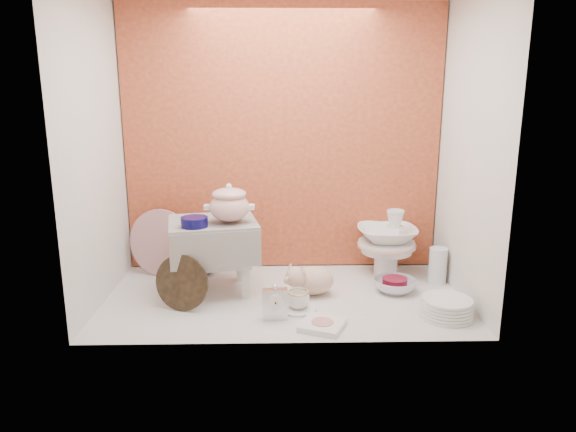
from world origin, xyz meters
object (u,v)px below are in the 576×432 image
Objects in this scene: step_stool at (214,256)px; mantel_clock at (275,302)px; floral_platter at (161,243)px; plush_pig at (313,280)px; blue_white_vase at (199,253)px; dinner_plate_stack at (447,307)px; soup_tureen at (229,203)px; gold_rim_teacup at (298,299)px; porcelain_tower at (387,242)px; crystal_bowl at (395,285)px.

mantel_clock is at bearing -59.04° from step_stool.
plush_pig is at bearing -20.94° from floral_platter.
blue_white_vase is 1.39m from dinner_plate_stack.
soup_tureen is at bearing 163.42° from dinner_plate_stack.
gold_rim_teacup is at bearing -32.93° from soup_tureen.
plush_pig is 0.54m from porcelain_tower.
floral_platter is 0.90m from plush_pig.
soup_tureen is 0.59m from floral_platter.
floral_platter reaches higher than blue_white_vase.
crystal_bowl is 0.58× the size of porcelain_tower.
floral_platter is at bearing 151.38° from plush_pig.
blue_white_vase is at bearing 143.36° from plush_pig.
porcelain_tower is at bearing 43.38° from gold_rim_teacup.
gold_rim_teacup is 0.56m from crystal_bowl.
mantel_clock is (0.43, -0.64, -0.04)m from blue_white_vase.
gold_rim_teacup is (-0.08, -0.19, -0.03)m from plush_pig.
mantel_clock is 0.80m from dinner_plate_stack.
mantel_clock is at bearing -54.49° from soup_tureen.
blue_white_vase is 0.77m from gold_rim_teacup.
floral_platter is at bearing 144.88° from soup_tureen.
floral_platter is at bearing 131.39° from step_stool.
floral_platter reaches higher than crystal_bowl.
gold_rim_teacup is (0.43, -0.26, -0.13)m from step_stool.
plush_pig is 0.21m from gold_rim_teacup.
porcelain_tower is at bearing 17.81° from soup_tureen.
porcelain_tower is at bearing 106.23° from dinner_plate_stack.
soup_tureen reaches higher than step_stool.
step_stool and floral_platter have the same top height.
crystal_bowl is (0.94, -0.03, -0.16)m from step_stool.
soup_tureen is 0.96× the size of dinner_plate_stack.
mantel_clock is at bearing -179.26° from dinner_plate_stack.
blue_white_vase reaches higher than gold_rim_teacup.
porcelain_tower reaches higher than plush_pig.
floral_platter is at bearing 157.44° from dinner_plate_stack.
floral_platter is 1.27m from porcelain_tower.
crystal_bowl is at bearing 0.52° from soup_tureen.
soup_tureen reaches higher than blue_white_vase.
gold_rim_teacup is at bearing -44.68° from blue_white_vase.
porcelain_tower is (0.63, 0.59, 0.11)m from mantel_clock.
step_stool is 4.00× the size of gold_rim_teacup.
blue_white_vase reaches higher than crystal_bowl.
plush_pig is (0.63, -0.35, -0.04)m from blue_white_vase.
porcelain_tower is (1.27, -0.02, -0.00)m from floral_platter.
blue_white_vase is 0.87× the size of plush_pig.
step_stool is at bearing -166.08° from porcelain_tower.
gold_rim_teacup is (0.33, -0.22, -0.43)m from soup_tureen.
floral_platter reaches higher than dinner_plate_stack.
soup_tureen reaches higher than gold_rim_teacup.
floral_platter reaches higher than mantel_clock.
mantel_clock is at bearing -55.69° from blue_white_vase.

